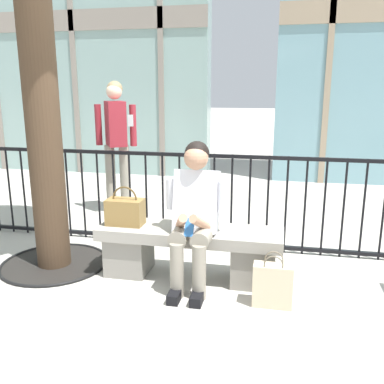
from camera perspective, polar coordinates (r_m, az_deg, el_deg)
name	(u,v)px	position (r m, az deg, el deg)	size (l,w,h in m)	color
ground_plane	(190,276)	(3.86, -0.32, -11.21)	(60.00, 60.00, 0.00)	#B2ADA3
stone_bench	(190,248)	(3.76, -0.32, -7.47)	(1.60, 0.44, 0.45)	gray
seated_person_with_phone	(194,211)	(3.50, 0.32, -2.53)	(0.52, 0.66, 1.21)	gray
handbag_on_bench	(125,211)	(3.81, -8.92, -2.56)	(0.32, 0.18, 0.35)	olive
shopping_bag	(273,285)	(3.38, 10.73, -12.08)	(0.30, 0.13, 0.43)	beige
bystander_at_railing	(116,138)	(5.61, -10.11, 7.17)	(0.55, 0.44, 1.71)	gray
plaza_railing	(205,200)	(4.39, 1.78, -1.13)	(8.17, 0.04, 0.99)	black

